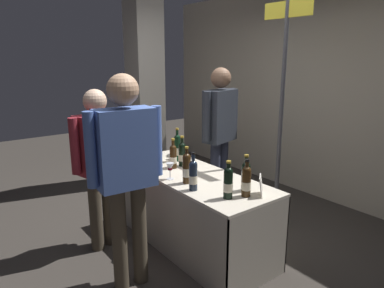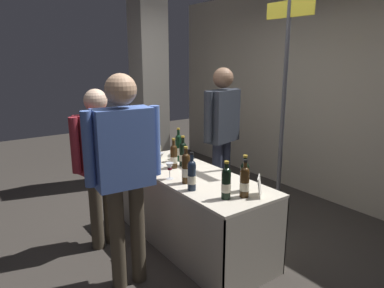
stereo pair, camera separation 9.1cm
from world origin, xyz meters
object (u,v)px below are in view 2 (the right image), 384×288
Objects in this scene: featured_wine_bottle at (245,176)px; wine_glass_mid at (161,156)px; tasting_table at (192,196)px; display_bottle_0 at (226,182)px; flower_vase at (157,148)px; booth_signpost at (284,96)px; wine_glass_near_vendor at (170,167)px; taster_foreground_right at (99,156)px; concrete_pillar at (149,75)px; vendor_presenter at (222,126)px.

wine_glass_mid is at bearing -168.22° from featured_wine_bottle.
display_bottle_0 reaches higher than tasting_table.
display_bottle_0 is 1.26m from flower_vase.
booth_signpost is (0.25, 0.97, 0.93)m from tasting_table.
booth_signpost reaches higher than flower_vase.
wine_glass_near_vendor is 0.68m from taster_foreground_right.
tasting_table is 5.64× the size of featured_wine_bottle.
booth_signpost is (-0.35, 0.86, 0.58)m from featured_wine_bottle.
concrete_pillar reaches higher than wine_glass_mid.
concrete_pillar is 1.60m from vendor_presenter.
taster_foreground_right reaches higher than featured_wine_bottle.
display_bottle_0 is at bearing -81.94° from featured_wine_bottle.
concrete_pillar is 2.35m from tasting_table.
concrete_pillar is 2.02× the size of taster_foreground_right.
taster_foreground_right reaches higher than display_bottle_0.
flower_vase reaches higher than featured_wine_bottle.
featured_wine_bottle reaches higher than wine_glass_near_vendor.
taster_foreground_right is (-0.47, -0.48, 0.07)m from wine_glass_near_vendor.
taster_foreground_right reaches higher than wine_glass_mid.
booth_signpost is at bearing 77.50° from wine_glass_near_vendor.
taster_foreground_right is 1.92m from booth_signpost.
featured_wine_bottle is 0.23m from display_bottle_0.
tasting_table is 1.14× the size of taster_foreground_right.
wine_glass_near_vendor is at bearing -94.30° from tasting_table.
display_bottle_0 is at bearing -70.49° from booth_signpost.
concrete_pillar reaches higher than booth_signpost.
flower_vase reaches higher than wine_glass_mid.
featured_wine_bottle is at bearing 43.75° from vendor_presenter.
flower_vase is 0.17× the size of booth_signpost.
featured_wine_bottle is 1.23m from flower_vase.
featured_wine_bottle is 1.37m from taster_foreground_right.
taster_foreground_right is at bearing -14.39° from vendor_presenter.
display_bottle_0 is 0.77× the size of flower_vase.
tasting_table is at bearing 17.56° from vendor_presenter.
display_bottle_0 is 2.02× the size of wine_glass_near_vendor.
vendor_presenter is at bearing 80.49° from flower_vase.
display_bottle_0 is 1.28m from taster_foreground_right.
wine_glass_mid is at bearing 161.01° from wine_glass_near_vendor.
featured_wine_bottle is 0.78× the size of flower_vase.
display_bottle_0 is (2.63, -0.78, -0.70)m from concrete_pillar.
featured_wine_bottle is 2.28× the size of wine_glass_mid.
wine_glass_near_vendor reaches higher than tasting_table.
concrete_pillar is at bearing 161.83° from tasting_table.
wine_glass_near_vendor is (-0.02, -0.24, 0.33)m from tasting_table.
vendor_presenter is (-1.12, 0.91, 0.17)m from display_bottle_0.
vendor_presenter is at bearing 140.98° from display_bottle_0.
wine_glass_mid is (-1.01, -0.21, -0.03)m from featured_wine_bottle.
wine_glass_mid is at bearing -25.58° from concrete_pillar.
wine_glass_mid is 0.06× the size of booth_signpost.
vendor_presenter is at bearing 148.06° from featured_wine_bottle.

